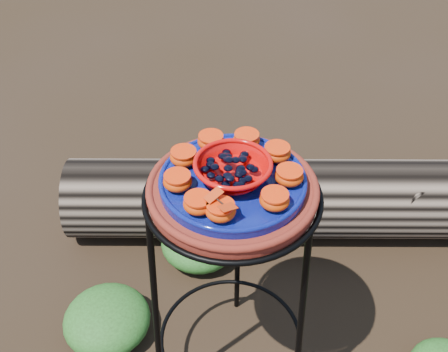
# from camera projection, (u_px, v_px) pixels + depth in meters

# --- Properties ---
(plant_stand) EXTENTS (0.44, 0.44, 0.70)m
(plant_stand) POSITION_uv_depth(u_px,v_px,m) (231.00, 293.00, 1.47)
(plant_stand) COLOR black
(plant_stand) RESTS_ON ground
(terracotta_saucer) EXTENTS (0.37, 0.37, 0.03)m
(terracotta_saucer) POSITION_uv_depth(u_px,v_px,m) (233.00, 191.00, 1.24)
(terracotta_saucer) COLOR maroon
(terracotta_saucer) RESTS_ON plant_stand
(cobalt_plate) EXTENTS (0.32, 0.32, 0.02)m
(cobalt_plate) POSITION_uv_depth(u_px,v_px,m) (233.00, 182.00, 1.22)
(cobalt_plate) COLOR #000240
(cobalt_plate) RESTS_ON terracotta_saucer
(red_bowl) EXTENTS (0.16, 0.16, 0.04)m
(red_bowl) POSITION_uv_depth(u_px,v_px,m) (233.00, 170.00, 1.20)
(red_bowl) COLOR red
(red_bowl) RESTS_ON cobalt_plate
(glass_gems) EXTENTS (0.12, 0.12, 0.02)m
(glass_gems) POSITION_uv_depth(u_px,v_px,m) (233.00, 159.00, 1.18)
(glass_gems) COLOR black
(glass_gems) RESTS_ON red_bowl
(orange_half_0) EXTENTS (0.06, 0.06, 0.03)m
(orange_half_0) POSITION_uv_depth(u_px,v_px,m) (221.00, 211.00, 1.11)
(orange_half_0) COLOR red
(orange_half_0) RESTS_ON cobalt_plate
(orange_half_1) EXTENTS (0.06, 0.06, 0.03)m
(orange_half_1) POSITION_uv_depth(u_px,v_px,m) (274.00, 200.00, 1.14)
(orange_half_1) COLOR red
(orange_half_1) RESTS_ON cobalt_plate
(orange_half_2) EXTENTS (0.06, 0.06, 0.03)m
(orange_half_2) POSITION_uv_depth(u_px,v_px,m) (289.00, 176.00, 1.19)
(orange_half_2) COLOR red
(orange_half_2) RESTS_ON cobalt_plate
(orange_half_3) EXTENTS (0.06, 0.06, 0.03)m
(orange_half_3) POSITION_uv_depth(u_px,v_px,m) (277.00, 153.00, 1.25)
(orange_half_3) COLOR red
(orange_half_3) RESTS_ON cobalt_plate
(orange_half_4) EXTENTS (0.06, 0.06, 0.03)m
(orange_half_4) POSITION_uv_depth(u_px,v_px,m) (247.00, 140.00, 1.29)
(orange_half_4) COLOR red
(orange_half_4) RESTS_ON cobalt_plate
(orange_half_5) EXTENTS (0.06, 0.06, 0.03)m
(orange_half_5) POSITION_uv_depth(u_px,v_px,m) (211.00, 141.00, 1.28)
(orange_half_5) COLOR red
(orange_half_5) RESTS_ON cobalt_plate
(orange_half_6) EXTENTS (0.06, 0.06, 0.03)m
(orange_half_6) POSITION_uv_depth(u_px,v_px,m) (184.00, 157.00, 1.24)
(orange_half_6) COLOR red
(orange_half_6) RESTS_ON cobalt_plate
(orange_half_7) EXTENTS (0.06, 0.06, 0.03)m
(orange_half_7) POSITION_uv_depth(u_px,v_px,m) (178.00, 181.00, 1.18)
(orange_half_7) COLOR red
(orange_half_7) RESTS_ON cobalt_plate
(orange_half_8) EXTENTS (0.06, 0.06, 0.03)m
(orange_half_8) POSITION_uv_depth(u_px,v_px,m) (198.00, 204.00, 1.13)
(orange_half_8) COLOR red
(orange_half_8) RESTS_ON cobalt_plate
(butterfly) EXTENTS (0.09, 0.09, 0.01)m
(butterfly) POSITION_uv_depth(u_px,v_px,m) (221.00, 202.00, 1.10)
(butterfly) COLOR red
(butterfly) RESTS_ON orange_half_0
(driftwood_log) EXTENTS (1.58, 0.56, 0.29)m
(driftwood_log) POSITION_uv_depth(u_px,v_px,m) (281.00, 199.00, 2.05)
(driftwood_log) COLOR black
(driftwood_log) RESTS_ON ground
(foliage_left) EXTENTS (0.27, 0.27, 0.14)m
(foliage_left) POSITION_uv_depth(u_px,v_px,m) (107.00, 319.00, 1.75)
(foliage_left) COLOR #1F4015
(foliage_left) RESTS_ON ground
(foliage_back) EXTENTS (0.28, 0.28, 0.14)m
(foliage_back) POSITION_uv_depth(u_px,v_px,m) (200.00, 241.00, 2.00)
(foliage_back) COLOR #1F4015
(foliage_back) RESTS_ON ground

